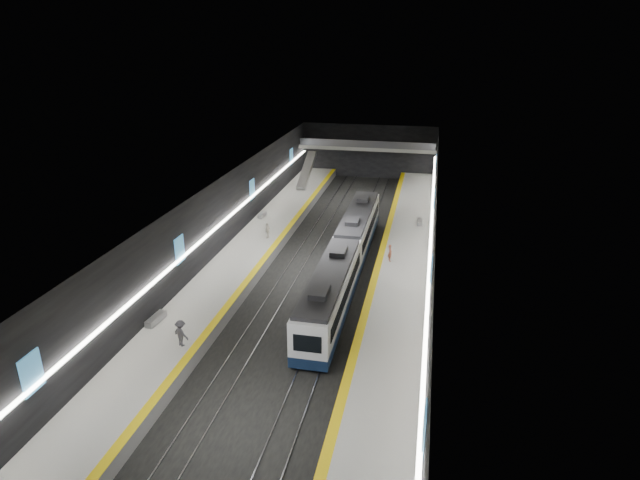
% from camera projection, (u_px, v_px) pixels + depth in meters
% --- Properties ---
extents(ground, '(70.00, 70.00, 0.00)m').
position_uv_depth(ground, '(321.00, 271.00, 49.88)').
color(ground, black).
rests_on(ground, ground).
extents(ceiling, '(20.00, 70.00, 0.04)m').
position_uv_depth(ceiling, '(321.00, 188.00, 46.97)').
color(ceiling, beige).
rests_on(ceiling, wall_left).
extents(wall_left, '(0.04, 70.00, 8.00)m').
position_uv_depth(wall_left, '(217.00, 223.00, 50.36)').
color(wall_left, black).
rests_on(wall_left, ground).
extents(wall_right, '(0.04, 70.00, 8.00)m').
position_uv_depth(wall_right, '(433.00, 239.00, 46.49)').
color(wall_right, black).
rests_on(wall_right, ground).
extents(wall_back, '(20.00, 0.04, 8.00)m').
position_uv_depth(wall_back, '(369.00, 151.00, 80.31)').
color(wall_back, black).
rests_on(wall_back, ground).
extents(platform_left, '(5.00, 70.00, 1.00)m').
position_uv_depth(platform_left, '(244.00, 259.00, 51.15)').
color(platform_left, slate).
rests_on(platform_left, ground).
extents(tile_surface_left, '(5.00, 70.00, 0.02)m').
position_uv_depth(tile_surface_left, '(244.00, 254.00, 50.97)').
color(tile_surface_left, '#A6A6A1').
rests_on(tile_surface_left, platform_left).
extents(tactile_strip_left, '(0.60, 70.00, 0.02)m').
position_uv_depth(tactile_strip_left, '(266.00, 256.00, 50.54)').
color(tactile_strip_left, yellow).
rests_on(tactile_strip_left, platform_left).
extents(platform_right, '(5.00, 70.00, 1.00)m').
position_uv_depth(platform_right, '(402.00, 273.00, 48.25)').
color(platform_right, slate).
rests_on(platform_right, ground).
extents(tile_surface_right, '(5.00, 70.00, 0.02)m').
position_uv_depth(tile_surface_right, '(402.00, 268.00, 48.06)').
color(tile_surface_right, '#A6A6A1').
rests_on(tile_surface_right, platform_right).
extents(tactile_strip_right, '(0.60, 70.00, 0.02)m').
position_uv_depth(tactile_strip_right, '(378.00, 265.00, 48.49)').
color(tactile_strip_right, yellow).
rests_on(tactile_strip_right, platform_right).
extents(rails, '(6.52, 70.00, 0.12)m').
position_uv_depth(rails, '(321.00, 270.00, 49.86)').
color(rails, gray).
rests_on(rails, ground).
extents(train, '(2.69, 30.04, 3.60)m').
position_uv_depth(train, '(346.00, 256.00, 47.63)').
color(train, '#10203E').
rests_on(train, ground).
extents(ad_posters, '(19.94, 53.50, 2.20)m').
position_uv_depth(ad_posters, '(323.00, 222.00, 49.15)').
color(ad_posters, teal).
rests_on(ad_posters, wall_left).
extents(cove_light_left, '(0.25, 68.60, 0.12)m').
position_uv_depth(cove_light_left, '(219.00, 225.00, 50.39)').
color(cove_light_left, white).
rests_on(cove_light_left, wall_left).
extents(cove_light_right, '(0.25, 68.60, 0.12)m').
position_uv_depth(cove_light_right, '(431.00, 241.00, 46.60)').
color(cove_light_right, white).
rests_on(cove_light_right, wall_right).
extents(mezzanine_bridge, '(20.00, 3.00, 1.50)m').
position_uv_depth(mezzanine_bridge, '(367.00, 147.00, 78.04)').
color(mezzanine_bridge, gray).
rests_on(mezzanine_bridge, wall_left).
extents(escalator, '(1.20, 7.50, 3.92)m').
position_uv_depth(escalator, '(307.00, 170.00, 73.96)').
color(escalator, '#99999E').
rests_on(escalator, platform_left).
extents(bench_left_near, '(0.73, 2.09, 0.50)m').
position_uv_depth(bench_left_near, '(156.00, 319.00, 39.00)').
color(bench_left_near, '#99999E').
rests_on(bench_left_near, platform_left).
extents(bench_left_far, '(0.51, 1.78, 0.44)m').
position_uv_depth(bench_left_far, '(262.00, 215.00, 61.25)').
color(bench_left_far, '#99999E').
rests_on(bench_left_far, platform_left).
extents(bench_right_far, '(0.60, 1.85, 0.45)m').
position_uv_depth(bench_right_far, '(419.00, 222.00, 58.97)').
color(bench_right_far, '#99999E').
rests_on(bench_right_far, platform_right).
extents(passenger_right_a, '(0.58, 0.69, 1.61)m').
position_uv_depth(passenger_right_a, '(390.00, 253.00, 49.19)').
color(passenger_right_a, '#B05C41').
rests_on(passenger_right_a, platform_right).
extents(passenger_left_a, '(0.53, 1.01, 1.65)m').
position_uv_depth(passenger_left_a, '(268.00, 231.00, 54.69)').
color(passenger_left_a, silver).
rests_on(passenger_left_a, platform_left).
extents(passenger_left_b, '(1.40, 1.14, 1.89)m').
position_uv_depth(passenger_left_b, '(181.00, 333.00, 35.84)').
color(passenger_left_b, '#43424A').
rests_on(passenger_left_b, platform_left).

